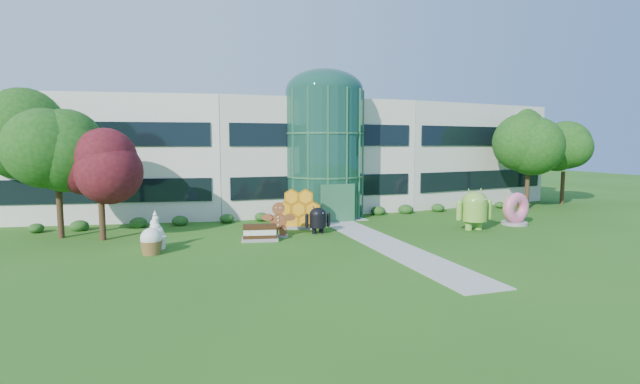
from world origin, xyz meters
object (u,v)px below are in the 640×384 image
object	(u,v)px
android_black	(318,218)
donut	(515,208)
android_green	(474,207)
gingerbread	(278,220)

from	to	relation	value
android_black	donut	size ratio (longest dim) A/B	0.84
android_green	android_black	size ratio (longest dim) A/B	1.54
android_black	gingerbread	bearing A→B (deg)	-172.25
android_black	gingerbread	size ratio (longest dim) A/B	0.85
donut	gingerbread	size ratio (longest dim) A/B	1.00
android_green	donut	xyz separation A→B (m)	(3.95, 0.71, -0.35)
gingerbread	android_black	bearing A→B (deg)	25.63
android_green	donut	size ratio (longest dim) A/B	1.30
donut	gingerbread	xyz separation A→B (m)	(-16.86, 1.12, -0.09)
android_green	android_black	distance (m)	10.50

